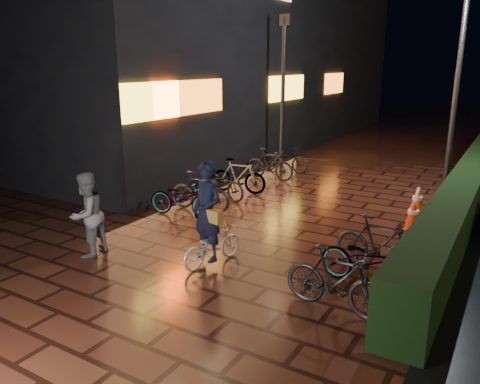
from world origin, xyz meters
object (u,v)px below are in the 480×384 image
Objects in this scene: bystander_person at (87,215)px; traffic_barrier at (415,208)px; cart_assembly at (444,227)px; cyclist at (210,228)px.

bystander_person reaches higher than traffic_barrier.
traffic_barrier is 1.53× the size of cart_assembly.
bystander_person is 1.54× the size of cart_assembly.
traffic_barrier is at bearing 129.16° from bystander_person.
cyclist is (2.18, 0.80, -0.09)m from bystander_person.
cyclist is 1.83× the size of cart_assembly.
cart_assembly is (3.45, 2.70, -0.17)m from cyclist.
cyclist is 5.14m from traffic_barrier.
bystander_person is 2.33m from cyclist.
cart_assembly is at bearing -64.03° from traffic_barrier.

